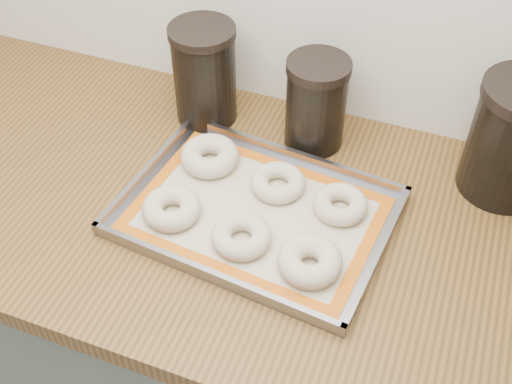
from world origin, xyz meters
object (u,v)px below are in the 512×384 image
at_px(baking_tray, 256,213).
at_px(bagel_front_right, 310,261).
at_px(canister_left, 205,74).
at_px(canister_mid, 316,103).
at_px(bagel_back_mid, 278,183).
at_px(bagel_front_left, 172,208).
at_px(bagel_back_right, 340,204).
at_px(bagel_back_left, 210,156).
at_px(bagel_front_mid, 241,236).

relative_size(baking_tray, bagel_front_right, 4.64).
bearing_deg(canister_left, canister_mid, 0.28).
bearing_deg(bagel_back_mid, bagel_front_left, -139.85).
bearing_deg(bagel_back_right, bagel_back_left, 173.19).
bearing_deg(bagel_back_left, bagel_front_left, -93.41).
relative_size(baking_tray, bagel_front_left, 4.76).
relative_size(bagel_front_mid, bagel_back_mid, 1.02).
xyz_separation_m(canister_left, canister_mid, (0.23, 0.00, -0.01)).
distance_m(bagel_back_right, canister_mid, 0.21).
distance_m(baking_tray, bagel_front_left, 0.15).
bearing_deg(baking_tray, bagel_back_right, 23.81).
bearing_deg(bagel_front_left, bagel_front_right, -6.20).
height_order(bagel_front_mid, bagel_back_left, bagel_back_left).
distance_m(bagel_back_left, canister_mid, 0.22).
bearing_deg(canister_mid, bagel_front_left, -120.98).
distance_m(bagel_front_left, bagel_back_right, 0.30).
bearing_deg(bagel_front_left, bagel_back_mid, 40.15).
xyz_separation_m(bagel_back_left, canister_mid, (0.16, 0.14, 0.07)).
distance_m(bagel_front_mid, canister_mid, 0.31).
bearing_deg(bagel_front_left, canister_mid, 59.02).
relative_size(bagel_front_mid, bagel_back_right, 1.06).
bearing_deg(bagel_front_mid, canister_left, 123.14).
bearing_deg(bagel_front_left, canister_left, 101.60).
bearing_deg(bagel_front_right, baking_tray, 146.21).
xyz_separation_m(bagel_front_right, canister_mid, (-0.09, 0.31, 0.07)).
height_order(baking_tray, bagel_front_mid, bagel_front_mid).
bearing_deg(bagel_front_left, bagel_front_mid, -6.43).
xyz_separation_m(baking_tray, bagel_back_mid, (0.02, 0.07, 0.01)).
bearing_deg(canister_left, bagel_front_right, -44.36).
height_order(bagel_front_left, bagel_front_right, bagel_front_right).
xyz_separation_m(bagel_front_right, bagel_back_left, (-0.25, 0.17, -0.00)).
height_order(baking_tray, bagel_front_right, bagel_front_right).
xyz_separation_m(bagel_front_mid, canister_left, (-0.20, 0.30, 0.08)).
relative_size(baking_tray, bagel_back_right, 5.10).
bearing_deg(bagel_front_left, bagel_back_right, 22.83).
height_order(bagel_front_left, bagel_front_mid, bagel_front_left).
height_order(bagel_back_left, bagel_back_mid, bagel_back_left).
height_order(bagel_back_right, canister_mid, canister_mid).
relative_size(bagel_front_left, canister_left, 0.50).
distance_m(canister_left, canister_mid, 0.23).
bearing_deg(baking_tray, canister_left, 130.41).
bearing_deg(canister_mid, bagel_back_left, -139.51).
bearing_deg(canister_mid, bagel_front_right, -73.98).
relative_size(bagel_front_left, bagel_front_right, 0.98).
xyz_separation_m(bagel_front_left, bagel_front_mid, (0.14, -0.02, -0.00)).
distance_m(bagel_front_left, bagel_back_left, 0.15).
distance_m(bagel_front_right, canister_mid, 0.33).
relative_size(canister_left, canister_mid, 1.12).
distance_m(bagel_front_left, canister_left, 0.30).
bearing_deg(bagel_back_left, canister_mid, 40.49).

